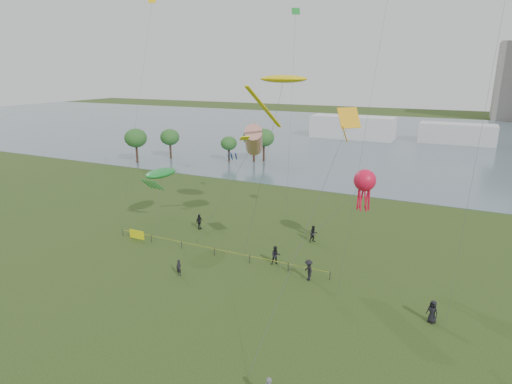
% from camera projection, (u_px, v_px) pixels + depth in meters
% --- Properties ---
extents(ground_plane, '(400.00, 400.00, 0.00)m').
position_uv_depth(ground_plane, '(194.00, 336.00, 30.14)').
color(ground_plane, '#213511').
extents(lake, '(400.00, 120.00, 0.08)m').
position_uv_depth(lake, '(400.00, 139.00, 116.62)').
color(lake, slate).
rests_on(lake, ground_plane).
extents(pavilion_left, '(22.00, 8.00, 6.00)m').
position_uv_depth(pavilion_left, '(352.00, 127.00, 116.51)').
color(pavilion_left, silver).
rests_on(pavilion_left, ground_plane).
extents(pavilion_right, '(18.00, 7.00, 5.00)m').
position_uv_depth(pavilion_right, '(457.00, 134.00, 108.32)').
color(pavilion_right, silver).
rests_on(pavilion_right, ground_plane).
extents(trees, '(26.71, 16.75, 6.94)m').
position_uv_depth(trees, '(210.00, 138.00, 86.44)').
color(trees, '#322017').
rests_on(trees, ground_plane).
extents(fence, '(24.07, 0.07, 1.05)m').
position_uv_depth(fence, '(165.00, 240.00, 45.61)').
color(fence, black).
rests_on(fence, ground_plane).
extents(spectator_a, '(1.15, 1.09, 1.87)m').
position_uv_depth(spectator_a, '(276.00, 255.00, 40.97)').
color(spectator_a, black).
rests_on(spectator_a, ground_plane).
extents(spectator_b, '(1.36, 1.43, 1.95)m').
position_uv_depth(spectator_b, '(308.00, 270.00, 37.89)').
color(spectator_b, black).
rests_on(spectator_b, ground_plane).
extents(spectator_c, '(0.58, 1.12, 1.83)m').
position_uv_depth(spectator_c, '(199.00, 222.00, 50.17)').
color(spectator_c, black).
rests_on(spectator_c, ground_plane).
extents(spectator_d, '(1.03, 0.90, 1.77)m').
position_uv_depth(spectator_d, '(432.00, 312.00, 31.53)').
color(spectator_d, black).
rests_on(spectator_d, ground_plane).
extents(spectator_f, '(0.59, 0.42, 1.54)m').
position_uv_depth(spectator_f, '(179.00, 268.00, 38.79)').
color(spectator_f, black).
rests_on(spectator_f, ground_plane).
extents(spectator_g, '(1.13, 1.15, 1.87)m').
position_uv_depth(spectator_g, '(314.00, 234.00, 46.35)').
color(spectator_g, black).
rests_on(spectator_g, ground_plane).
extents(kite_stingray, '(4.89, 9.93, 17.62)m').
position_uv_depth(kite_stingray, '(283.00, 80.00, 40.13)').
color(kite_stingray, '#3F3F42').
extents(kite_windsock, '(7.36, 5.40, 13.07)m').
position_uv_depth(kite_windsock, '(254.00, 140.00, 43.50)').
color(kite_windsock, '#3F3F42').
extents(kite_creature, '(3.90, 7.01, 7.00)m').
position_uv_depth(kite_creature, '(161.00, 173.00, 49.57)').
color(kite_creature, '#3F3F42').
extents(kite_octopus, '(7.48, 6.78, 9.18)m').
position_uv_depth(kite_octopus, '(365.00, 181.00, 39.95)').
color(kite_octopus, '#3F3F42').
extents(kite_delta, '(3.75, 10.59, 15.59)m').
position_uv_depth(kite_delta, '(345.00, 128.00, 29.06)').
color(kite_delta, '#3F3F42').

